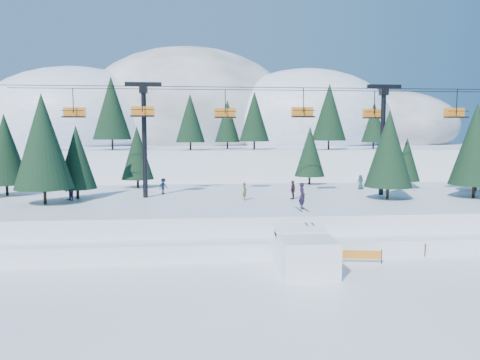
{
  "coord_description": "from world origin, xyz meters",
  "views": [
    {
      "loc": [
        -4.39,
        -24.49,
        8.22
      ],
      "look_at": [
        -1.54,
        6.0,
        5.2
      ],
      "focal_mm": 35.0,
      "sensor_mm": 36.0,
      "label": 1
    }
  ],
  "objects": [
    {
      "name": "ground",
      "position": [
        0.0,
        0.0,
        0.0
      ],
      "size": [
        160.0,
        160.0,
        0.0
      ],
      "primitive_type": "plane",
      "color": "white",
      "rests_on": "ground"
    },
    {
      "name": "mid_shelf",
      "position": [
        0.0,
        18.0,
        1.25
      ],
      "size": [
        70.0,
        22.0,
        2.5
      ],
      "primitive_type": "cube",
      "color": "white",
      "rests_on": "ground"
    },
    {
      "name": "chairlift",
      "position": [
        1.96,
        18.05,
        9.32
      ],
      "size": [
        46.0,
        3.21,
        10.28
      ],
      "color": "black",
      "rests_on": "mid_shelf"
    },
    {
      "name": "mountain_ridge",
      "position": [
        -5.1,
        73.38,
        9.64
      ],
      "size": [
        119.0,
        60.0,
        26.46
      ],
      "color": "white",
      "rests_on": "ground"
    },
    {
      "name": "conifer_stand",
      "position": [
        2.37,
        18.71,
        6.97
      ],
      "size": [
        62.61,
        16.97,
        9.36
      ],
      "color": "black",
      "rests_on": "mid_shelf"
    },
    {
      "name": "banner_far",
      "position": [
        12.13,
        5.57,
        0.54
      ],
      "size": [
        2.6,
        1.24,
        0.9
      ],
      "color": "black",
      "rests_on": "ground"
    },
    {
      "name": "jump_kicker",
      "position": [
        2.03,
        2.31,
        1.19
      ],
      "size": [
        3.17,
        4.38,
        5.22
      ],
      "color": "white",
      "rests_on": "ground"
    },
    {
      "name": "distant_skiers",
      "position": [
        -3.81,
        18.13,
        3.31
      ],
      "size": [
        28.78,
        7.6,
        1.77
      ],
      "color": "#20393C",
      "rests_on": "mid_shelf"
    },
    {
      "name": "berm",
      "position": [
        0.0,
        8.0,
        0.55
      ],
      "size": [
        70.0,
        6.0,
        1.1
      ],
      "primitive_type": "cube",
      "color": "white",
      "rests_on": "ground"
    },
    {
      "name": "banner_near",
      "position": [
        5.91,
        3.88,
        0.54
      ],
      "size": [
        2.82,
        0.54,
        0.9
      ],
      "color": "black",
      "rests_on": "ground"
    }
  ]
}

